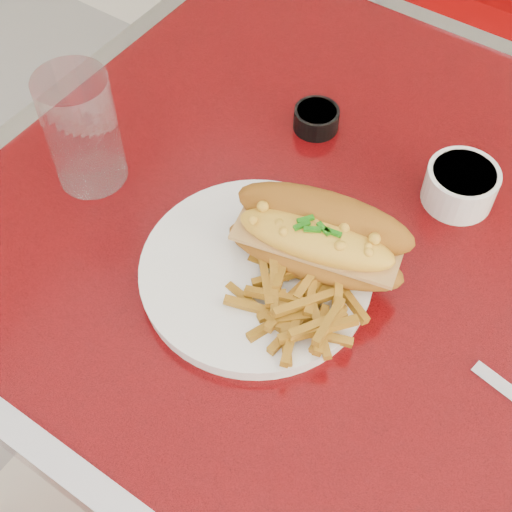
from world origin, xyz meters
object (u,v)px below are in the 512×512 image
Objects in this scene: gravy_ramekin at (461,185)px; water_tumbler at (82,131)px; dinner_plate at (256,272)px; fork at (315,275)px; diner_table at (451,360)px; mac_hoagie at (319,237)px; sauce_cup_left at (316,118)px.

gravy_ramekin is 0.44m from water_tumbler.
gravy_ramekin reaches higher than dinner_plate.
water_tumbler is at bearing 176.88° from dinner_plate.
diner_table is at bearing -73.17° from fork.
gravy_ramekin is at bearing 128.47° from diner_table.
gravy_ramekin is at bearing -36.03° from fork.
mac_hoagie is at bearing -115.76° from gravy_ramekin.
mac_hoagie is 1.66× the size of fork.
sauce_cup_left is (-0.20, 0.01, -0.01)m from gravy_ramekin.
fork is 1.24× the size of gravy_ramekin.
mac_hoagie is 2.82× the size of sauce_cup_left.
sauce_cup_left reaches higher than fork.
sauce_cup_left is (-0.12, 0.19, -0.04)m from mac_hoagie.
fork is at bearing -110.67° from gravy_ramekin.
diner_table is 0.35m from sauce_cup_left.
water_tumbler is (-0.46, -0.11, 0.23)m from diner_table.
water_tumbler reaches higher than fork.
mac_hoagie reaches higher than diner_table.
dinner_plate is at bearing -73.64° from sauce_cup_left.
mac_hoagie is (-0.17, -0.08, 0.22)m from diner_table.
dinner_plate is (-0.21, -0.13, 0.17)m from diner_table.
gravy_ramekin reaches higher than sauce_cup_left.
diner_table is at bearing 11.65° from mac_hoagie.
sauce_cup_left is at bearing 15.84° from fork.
dinner_plate reaches higher than diner_table.
diner_table is 8.42× the size of water_tumbler.
mac_hoagie is 0.04m from fork.
fork is (0.01, -0.02, -0.04)m from mac_hoagie.
mac_hoagie is at bearing -155.17° from diner_table.
sauce_cup_left is at bearing 51.07° from water_tumbler.
water_tumbler reaches higher than gravy_ramekin.
mac_hoagie is 0.20m from gravy_ramekin.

